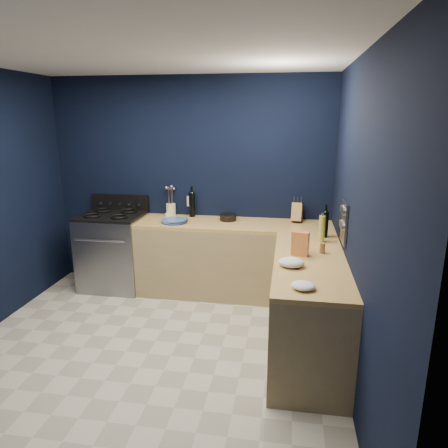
% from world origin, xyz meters
% --- Properties ---
extents(floor, '(3.50, 3.50, 0.02)m').
position_xyz_m(floor, '(0.00, 0.00, -0.01)').
color(floor, '#B8B4A1').
rests_on(floor, ground).
extents(ceiling, '(3.50, 3.50, 0.02)m').
position_xyz_m(ceiling, '(0.00, 0.00, 2.61)').
color(ceiling, silver).
rests_on(ceiling, ground).
extents(wall_back, '(3.50, 0.02, 2.60)m').
position_xyz_m(wall_back, '(0.00, 1.76, 1.30)').
color(wall_back, black).
rests_on(wall_back, ground).
extents(wall_right, '(0.02, 3.50, 2.60)m').
position_xyz_m(wall_right, '(1.76, 0.00, 1.30)').
color(wall_right, black).
rests_on(wall_right, ground).
extents(cab_back, '(2.30, 0.63, 0.86)m').
position_xyz_m(cab_back, '(0.60, 1.44, 0.43)').
color(cab_back, '#9F8859').
rests_on(cab_back, floor).
extents(top_back, '(2.30, 0.63, 0.04)m').
position_xyz_m(top_back, '(0.60, 1.44, 0.88)').
color(top_back, olive).
rests_on(top_back, cab_back).
extents(cab_right, '(0.63, 1.67, 0.86)m').
position_xyz_m(cab_right, '(1.44, 0.29, 0.43)').
color(cab_right, '#9F8859').
rests_on(cab_right, floor).
extents(top_right, '(0.63, 1.67, 0.04)m').
position_xyz_m(top_right, '(1.44, 0.29, 0.88)').
color(top_right, olive).
rests_on(top_right, cab_right).
extents(gas_range, '(0.76, 0.66, 0.92)m').
position_xyz_m(gas_range, '(-0.93, 1.42, 0.46)').
color(gas_range, gray).
rests_on(gas_range, floor).
extents(oven_door, '(0.59, 0.02, 0.42)m').
position_xyz_m(oven_door, '(-0.93, 1.10, 0.45)').
color(oven_door, black).
rests_on(oven_door, gas_range).
extents(cooktop, '(0.76, 0.66, 0.03)m').
position_xyz_m(cooktop, '(-0.93, 1.42, 0.94)').
color(cooktop, black).
rests_on(cooktop, gas_range).
extents(backguard, '(0.76, 0.06, 0.20)m').
position_xyz_m(backguard, '(-0.93, 1.72, 1.04)').
color(backguard, black).
rests_on(backguard, gas_range).
extents(spice_panel, '(0.02, 0.28, 0.38)m').
position_xyz_m(spice_panel, '(1.74, 0.55, 1.18)').
color(spice_panel, gray).
rests_on(spice_panel, wall_right).
extents(wall_outlet, '(0.09, 0.02, 0.13)m').
position_xyz_m(wall_outlet, '(0.00, 1.74, 1.08)').
color(wall_outlet, white).
rests_on(wall_outlet, wall_back).
extents(plate_stack, '(0.34, 0.34, 0.04)m').
position_xyz_m(plate_stack, '(-0.10, 1.34, 0.92)').
color(plate_stack, '#295590').
rests_on(plate_stack, top_back).
extents(ramekin, '(0.11, 0.11, 0.03)m').
position_xyz_m(ramekin, '(-0.27, 1.65, 0.92)').
color(ramekin, white).
rests_on(ramekin, top_back).
extents(utensil_crock, '(0.15, 0.15, 0.15)m').
position_xyz_m(utensil_crock, '(-0.25, 1.69, 0.98)').
color(utensil_crock, '#F9E9C9').
rests_on(utensil_crock, top_back).
extents(wine_bottle_back, '(0.10, 0.10, 0.30)m').
position_xyz_m(wine_bottle_back, '(0.04, 1.67, 1.05)').
color(wine_bottle_back, black).
rests_on(wine_bottle_back, top_back).
extents(lemon_basket, '(0.26, 0.26, 0.08)m').
position_xyz_m(lemon_basket, '(0.51, 1.55, 0.94)').
color(lemon_basket, black).
rests_on(lemon_basket, top_back).
extents(knife_block, '(0.15, 0.27, 0.27)m').
position_xyz_m(knife_block, '(1.33, 1.63, 1.01)').
color(knife_block, olive).
rests_on(knife_block, top_back).
extents(wine_bottle_right, '(0.08, 0.08, 0.27)m').
position_xyz_m(wine_bottle_right, '(1.61, 1.02, 1.03)').
color(wine_bottle_right, black).
rests_on(wine_bottle_right, top_right).
extents(oil_bottle, '(0.08, 0.08, 0.27)m').
position_xyz_m(oil_bottle, '(1.56, 0.84, 1.03)').
color(oil_bottle, '#A5A63D').
rests_on(oil_bottle, top_right).
extents(spice_jar_near, '(0.06, 0.06, 0.10)m').
position_xyz_m(spice_jar_near, '(1.32, 0.50, 0.95)').
color(spice_jar_near, olive).
rests_on(spice_jar_near, top_right).
extents(spice_jar_far, '(0.05, 0.05, 0.10)m').
position_xyz_m(spice_jar_far, '(1.55, 0.49, 0.95)').
color(spice_jar_far, olive).
rests_on(spice_jar_far, top_right).
extents(crouton_bag, '(0.16, 0.11, 0.22)m').
position_xyz_m(crouton_bag, '(1.34, 0.39, 1.01)').
color(crouton_bag, '#BC2140').
rests_on(crouton_bag, top_right).
extents(towel_front, '(0.26, 0.23, 0.08)m').
position_xyz_m(towel_front, '(1.27, 0.09, 0.94)').
color(towel_front, white).
rests_on(towel_front, top_right).
extents(towel_end, '(0.22, 0.21, 0.05)m').
position_xyz_m(towel_end, '(1.35, -0.36, 0.93)').
color(towel_end, white).
rests_on(towel_end, top_right).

